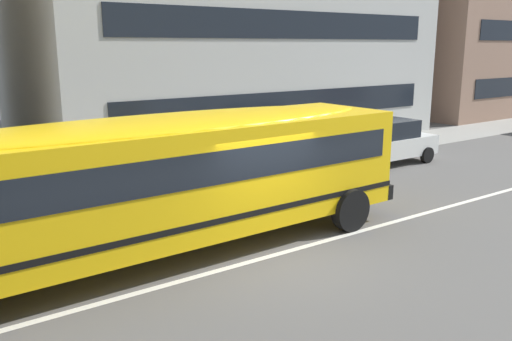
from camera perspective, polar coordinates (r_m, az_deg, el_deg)
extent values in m
plane|color=#54514F|center=(11.47, 1.64, -9.03)|extent=(400.00, 400.00, 0.00)
cube|color=gray|center=(17.70, -13.06, -1.33)|extent=(120.00, 3.00, 0.01)
cube|color=silver|center=(11.47, 1.64, -9.01)|extent=(110.00, 0.16, 0.01)
cube|color=yellow|center=(11.20, -9.99, -0.97)|extent=(11.28, 2.77, 2.25)
cube|color=black|center=(14.79, 10.26, -1.28)|extent=(0.25, 2.56, 0.37)
cube|color=black|center=(11.11, -10.07, 1.06)|extent=(10.61, 2.80, 0.65)
cube|color=black|center=(11.38, -9.85, -4.21)|extent=(11.30, 2.80, 0.12)
ellipsoid|color=yellow|center=(10.99, -10.22, 4.72)|extent=(10.83, 2.56, 0.37)
cylinder|color=black|center=(13.00, 9.98, -4.14)|extent=(1.03, 0.31, 1.02)
cylinder|color=black|center=(14.79, 2.82, -1.82)|extent=(1.03, 0.31, 1.02)
cube|color=silver|center=(20.65, 13.67, 2.52)|extent=(3.90, 1.71, 0.70)
cube|color=black|center=(20.43, 13.49, 4.33)|extent=(2.20, 1.56, 0.64)
cylinder|color=black|center=(22.23, 14.17, 2.31)|extent=(0.60, 0.18, 0.60)
cylinder|color=black|center=(21.19, 17.66, 1.57)|extent=(0.60, 0.18, 0.60)
cylinder|color=black|center=(20.34, 9.40, 1.56)|extent=(0.60, 0.18, 0.60)
cylinder|color=black|center=(19.21, 12.97, 0.71)|extent=(0.60, 0.18, 0.60)
cube|color=#B7B7B2|center=(26.72, -3.42, 17.58)|extent=(18.65, 10.25, 12.80)
cube|color=black|center=(22.57, 3.74, 7.00)|extent=(15.67, 0.04, 1.10)
cube|color=black|center=(22.46, 3.87, 15.15)|extent=(15.67, 0.04, 1.10)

